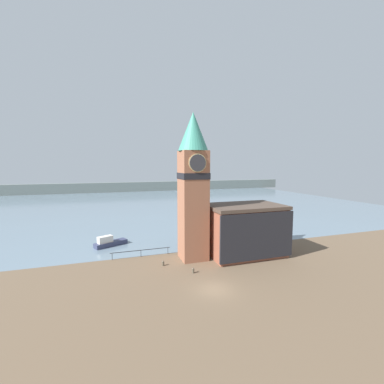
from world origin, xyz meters
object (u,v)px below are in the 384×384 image
object	(u,v)px
pier_building	(245,230)
mooring_bollard_near	(193,270)
boat_near	(109,242)
mooring_bollard_far	(163,263)
clock_tower	(193,183)

from	to	relation	value
pier_building	mooring_bollard_near	xyz separation A→B (m)	(-9.95, -4.25, -3.59)
boat_near	pier_building	bearing A→B (deg)	-53.24
pier_building	mooring_bollard_near	distance (m)	11.40
pier_building	mooring_bollard_far	distance (m)	13.66
pier_building	mooring_bollard_far	bearing A→B (deg)	-177.46
boat_near	mooring_bollard_near	world-z (taller)	boat_near
clock_tower	mooring_bollard_far	size ratio (longest dim) A/B	29.94
boat_near	mooring_bollard_far	xyz separation A→B (m)	(7.11, -11.55, -0.29)
mooring_bollard_near	mooring_bollard_far	world-z (taller)	mooring_bollard_far
clock_tower	mooring_bollard_near	xyz separation A→B (m)	(-1.70, -5.06, -11.10)
boat_near	mooring_bollard_far	distance (m)	13.56
pier_building	mooring_bollard_near	size ratio (longest dim) A/B	16.60
pier_building	boat_near	xyz separation A→B (m)	(-20.28, 10.96, -3.29)
clock_tower	mooring_bollard_near	size ratio (longest dim) A/B	30.39
clock_tower	pier_building	bearing A→B (deg)	-5.66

